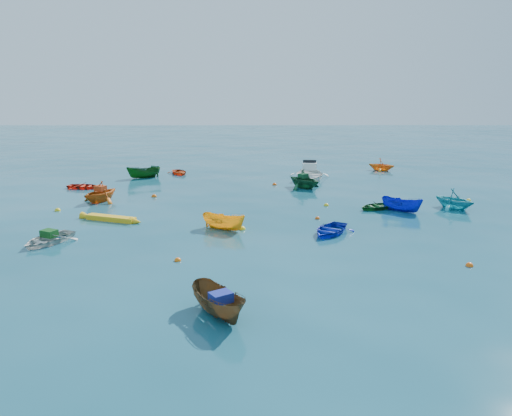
{
  "coord_description": "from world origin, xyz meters",
  "views": [
    {
      "loc": [
        -0.18,
        -25.54,
        7.84
      ],
      "look_at": [
        0.0,
        5.0,
        0.4
      ],
      "focal_mm": 35.0,
      "sensor_mm": 36.0,
      "label": 1
    }
  ],
  "objects_px": {
    "kayak_yellow": "(111,221)",
    "motorboat_white": "(309,180)",
    "dinghy_blue_se": "(330,233)",
    "dinghy_white_near": "(49,243)"
  },
  "relations": [
    {
      "from": "kayak_yellow",
      "to": "motorboat_white",
      "type": "distance_m",
      "value": 19.13
    },
    {
      "from": "dinghy_blue_se",
      "to": "dinghy_white_near",
      "type": "bearing_deg",
      "value": -142.28
    },
    {
      "from": "dinghy_blue_se",
      "to": "kayak_yellow",
      "type": "distance_m",
      "value": 13.07
    },
    {
      "from": "dinghy_blue_se",
      "to": "motorboat_white",
      "type": "xyz_separation_m",
      "value": [
        0.65,
        16.36,
        0.0
      ]
    },
    {
      "from": "dinghy_blue_se",
      "to": "kayak_yellow",
      "type": "xyz_separation_m",
      "value": [
        -12.78,
        2.73,
        0.0
      ]
    },
    {
      "from": "dinghy_blue_se",
      "to": "motorboat_white",
      "type": "distance_m",
      "value": 16.37
    },
    {
      "from": "dinghy_white_near",
      "to": "kayak_yellow",
      "type": "xyz_separation_m",
      "value": [
        2.01,
        4.4,
        0.0
      ]
    },
    {
      "from": "dinghy_blue_se",
      "to": "motorboat_white",
      "type": "bearing_deg",
      "value": 119.03
    },
    {
      "from": "dinghy_white_near",
      "to": "kayak_yellow",
      "type": "relative_size",
      "value": 0.76
    },
    {
      "from": "kayak_yellow",
      "to": "motorboat_white",
      "type": "height_order",
      "value": "motorboat_white"
    }
  ]
}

